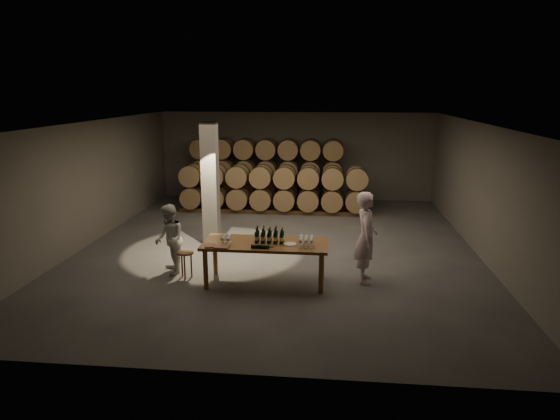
# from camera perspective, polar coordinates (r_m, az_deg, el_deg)

# --- Properties ---
(room) EXTENTS (12.00, 12.00, 12.00)m
(room) POSITION_cam_1_polar(r_m,az_deg,el_deg) (13.15, -7.95, 2.96)
(room) COLOR #4A4745
(room) RESTS_ON ground
(tasting_table) EXTENTS (2.60, 1.10, 0.90)m
(tasting_table) POSITION_cam_1_polar(r_m,az_deg,el_deg) (10.44, -1.69, -4.27)
(tasting_table) COLOR brown
(tasting_table) RESTS_ON ground
(barrel_stack_back) EXTENTS (5.48, 0.95, 2.31)m
(barrel_stack_back) POSITION_cam_1_polar(r_m,az_deg,el_deg) (17.92, -1.49, 4.61)
(barrel_stack_back) COLOR brown
(barrel_stack_back) RESTS_ON ground
(barrel_stack_front) EXTENTS (6.26, 0.95, 1.57)m
(barrel_stack_front) POSITION_cam_1_polar(r_m,az_deg,el_deg) (16.57, -0.77, 2.57)
(barrel_stack_front) COLOR brown
(barrel_stack_front) RESTS_ON ground
(bottle_cluster) EXTENTS (0.60, 0.23, 0.34)m
(bottle_cluster) POSITION_cam_1_polar(r_m,az_deg,el_deg) (10.38, -1.22, -3.09)
(bottle_cluster) COLOR black
(bottle_cluster) RESTS_ON tasting_table
(lying_bottles) EXTENTS (0.45, 0.08, 0.08)m
(lying_bottles) POSITION_cam_1_polar(r_m,az_deg,el_deg) (10.02, -2.24, -4.20)
(lying_bottles) COLOR black
(lying_bottles) RESTS_ON tasting_table
(glass_cluster_left) EXTENTS (0.19, 0.30, 0.17)m
(glass_cluster_left) POSITION_cam_1_polar(r_m,az_deg,el_deg) (10.37, -6.17, -3.17)
(glass_cluster_left) COLOR silver
(glass_cluster_left) RESTS_ON tasting_table
(glass_cluster_right) EXTENTS (0.31, 0.42, 0.18)m
(glass_cluster_right) POSITION_cam_1_polar(r_m,az_deg,el_deg) (10.21, 3.02, -3.35)
(glass_cluster_right) COLOR silver
(glass_cluster_right) RESTS_ON tasting_table
(plate) EXTENTS (0.27, 0.27, 0.02)m
(plate) POSITION_cam_1_polar(r_m,az_deg,el_deg) (10.28, 1.16, -3.91)
(plate) COLOR silver
(plate) RESTS_ON tasting_table
(notebook_near) EXTENTS (0.28, 0.23, 0.03)m
(notebook_near) POSITION_cam_1_polar(r_m,az_deg,el_deg) (10.13, -6.68, -4.24)
(notebook_near) COLOR brown
(notebook_near) RESTS_ON tasting_table
(notebook_corner) EXTENTS (0.28, 0.32, 0.02)m
(notebook_corner) POSITION_cam_1_polar(r_m,az_deg,el_deg) (10.26, -8.00, -4.05)
(notebook_corner) COLOR brown
(notebook_corner) RESTS_ON tasting_table
(pen) EXTENTS (0.15, 0.02, 0.01)m
(pen) POSITION_cam_1_polar(r_m,az_deg,el_deg) (10.12, -6.35, -4.31)
(pen) COLOR black
(pen) RESTS_ON tasting_table
(stool) EXTENTS (0.36, 0.36, 0.59)m
(stool) POSITION_cam_1_polar(r_m,az_deg,el_deg) (11.01, -10.74, -5.26)
(stool) COLOR brown
(stool) RESTS_ON ground
(person_man) EXTENTS (0.48, 0.72, 1.96)m
(person_man) POSITION_cam_1_polar(r_m,az_deg,el_deg) (10.64, 9.81, -3.10)
(person_man) COLOR #F5D4DC
(person_man) RESTS_ON ground
(person_woman) EXTENTS (0.86, 0.94, 1.57)m
(person_woman) POSITION_cam_1_polar(r_m,az_deg,el_deg) (11.27, -12.54, -3.32)
(person_woman) COLOR silver
(person_woman) RESTS_ON ground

